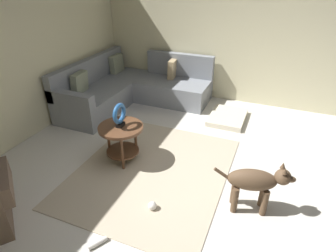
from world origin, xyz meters
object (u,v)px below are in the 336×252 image
Objects in this scene: torus_sculpture at (119,115)px; side_table at (121,134)px; dog_toy_rope at (97,243)px; dog_bed_mat at (227,117)px; dog_toy_ball at (152,206)px; sectional_couch at (131,89)px; dog at (256,182)px.

side_table is at bearing 69.44° from torus_sculpture.
side_table is 3.07× the size of dog_toy_rope.
dog_toy_ball is at bearing 172.36° from dog_bed_mat.
sectional_couch reaches higher than torus_sculpture.
sectional_couch is 2.00m from torus_sculpture.
sectional_couch is 2.96m from dog_toy_ball.
dog_toy_rope is at bearing 154.67° from dog_toy_ball.
torus_sculpture is at bearing 147.82° from dog_bed_mat.
dog is 8.35× the size of dog_toy_ball.
torus_sculpture is at bearing 47.86° from dog_toy_ball.
torus_sculpture is (-0.00, -0.00, 0.29)m from side_table.
dog_toy_rope is at bearing -157.12° from sectional_couch.
sectional_couch is at bearing 33.01° from dog_toy_ball.
dog_toy_ball reaches higher than dog_toy_rope.
dog_toy_rope is (-3.09, 0.63, -0.02)m from dog_bed_mat.
dog is at bearing -98.48° from torus_sculpture.
dog_bed_mat is 4.09× the size of dog_toy_rope.
dog_bed_mat is 3.15m from dog_toy_rope.
dog_toy_ball is at bearing -25.33° from dog_toy_rope.
torus_sculpture is 1.85m from dog.
dog_bed_mat is 0.96× the size of dog.
dog is (-2.04, -2.63, 0.09)m from sectional_couch.
sectional_couch is 11.50× the size of dog_toy_rope.
dog_bed_mat is at bearing -90.36° from sectional_couch.
dog is (-2.02, -0.69, 0.33)m from dog_bed_mat.
dog_bed_mat is at bearing -7.64° from dog_toy_ball.
dog is at bearing -127.80° from sectional_couch.
dog is 1.73m from dog_toy_rope.
torus_sculpture reaches higher than dog_bed_mat.
dog_toy_ball is (-0.70, -0.78, -0.37)m from side_table.
side_table is 1.82m from dog.
sectional_couch is at bearing 89.64° from dog_bed_mat.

